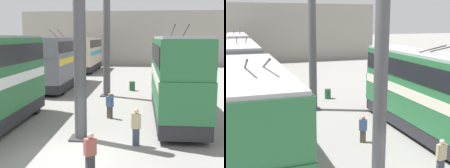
# 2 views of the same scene
# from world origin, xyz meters

# --- Properties ---
(ground_plane) EXTENTS (240.00, 240.00, 0.00)m
(ground_plane) POSITION_xyz_m (0.00, 0.00, 0.00)
(ground_plane) COLOR gray
(depot_back_wall) EXTENTS (0.50, 36.00, 9.29)m
(depot_back_wall) POSITION_xyz_m (41.63, 0.00, 4.64)
(depot_back_wall) COLOR gray
(depot_back_wall) RESTS_ON ground_plane
(support_column_near) EXTENTS (1.05, 1.05, 8.79)m
(support_column_near) POSITION_xyz_m (2.32, 0.00, 4.27)
(support_column_near) COLOR #4C4C51
(support_column_near) RESTS_ON ground_plane
(support_column_far) EXTENTS (1.05, 1.05, 8.79)m
(support_column_far) POSITION_xyz_m (13.53, 0.00, 4.27)
(support_column_far) COLOR #4C4C51
(support_column_far) RESTS_ON ground_plane
(bus_left_near) EXTENTS (10.44, 2.54, 5.57)m
(bus_left_near) POSITION_xyz_m (6.69, -4.91, 2.81)
(bus_left_near) COLOR black
(bus_left_near) RESTS_ON ground_plane
(bus_right_mid) EXTENTS (11.32, 2.54, 5.58)m
(bus_right_mid) POSITION_xyz_m (17.68, 4.91, 2.82)
(bus_right_mid) COLOR black
(bus_right_mid) RESTS_ON ground_plane
(bus_right_far) EXTENTS (11.18, 2.54, 5.59)m
(bus_right_far) POSITION_xyz_m (32.84, 4.91, 2.83)
(bus_right_far) COLOR black
(bus_right_far) RESTS_ON ground_plane
(person_aisle_foreground) EXTENTS (0.44, 0.48, 1.57)m
(person_aisle_foreground) POSITION_xyz_m (-1.59, -1.11, 0.82)
(person_aisle_foreground) COLOR #2D2D33
(person_aisle_foreground) RESTS_ON ground_plane
(person_aisle_midway) EXTENTS (0.44, 0.48, 1.57)m
(person_aisle_midway) POSITION_xyz_m (6.30, -1.00, 0.82)
(person_aisle_midway) COLOR #473D33
(person_aisle_midway) RESTS_ON ground_plane
(person_by_left_row) EXTENTS (0.30, 0.45, 1.75)m
(person_by_left_row) POSITION_xyz_m (1.61, -2.68, 0.93)
(person_by_left_row) COLOR #384251
(person_by_left_row) RESTS_ON ground_plane
(oil_drum) EXTENTS (0.56, 0.56, 0.86)m
(oil_drum) POSITION_xyz_m (16.41, -2.03, 0.43)
(oil_drum) COLOR #235638
(oil_drum) RESTS_ON ground_plane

